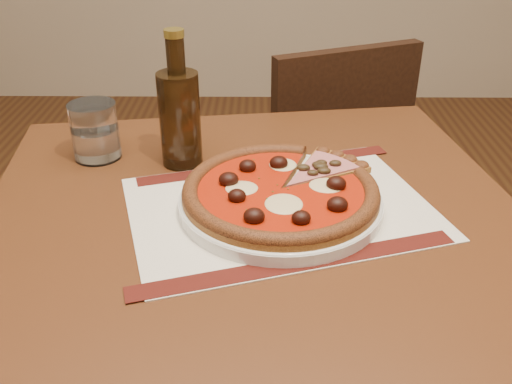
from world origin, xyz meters
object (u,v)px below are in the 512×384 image
Objects in this scene: water_glass at (95,131)px; table at (256,272)px; pizza at (280,191)px; plate at (280,202)px; bottle at (180,114)px; chair_far at (322,166)px.

table is at bearing -35.06° from water_glass.
water_glass is at bearing 151.23° from pizza.
water_glass is (-0.32, 0.17, 0.04)m from plate.
bottle reaches higher than plate.
table is 1.09× the size of chair_far.
water_glass is at bearing 151.28° from plate.
pizza is at bearing -130.47° from plate.
bottle is (-0.31, -0.54, 0.37)m from chair_far.
pizza reaches higher than plate.
table is at bearing -147.44° from pizza.
water_glass is at bearing 25.28° from chair_far.
chair_far is at bearing 78.40° from pizza.
bottle reaches higher than chair_far.
pizza is at bearing -42.72° from bottle.
bottle is at bearing 126.28° from table.
plate is (-0.14, -0.69, 0.29)m from chair_far.
chair_far is 2.85× the size of pizza.
chair_far is at bearing 60.45° from bottle.
bottle is (0.15, -0.02, 0.04)m from water_glass.
table is at bearing -147.32° from plate.
chair_far is at bearing 76.02° from table.
plate is 0.02m from pizza.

